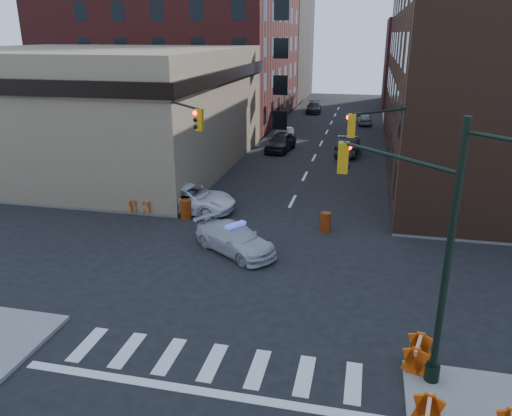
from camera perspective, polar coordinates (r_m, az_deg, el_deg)
The scene contains 27 objects.
ground at distance 22.62m, azimuth 0.26°, elevation -7.17°, with size 140.00×140.00×0.00m, color black.
sidewalk_nw at distance 60.06m, azimuth -14.73°, elevation 9.16°, with size 34.00×54.50×0.15m, color gray.
bank_building at distance 42.46m, azimuth -17.91°, elevation 10.89°, with size 22.00×22.00×9.00m, color #877358.
apartment_block at distance 64.00m, azimuth -8.73°, elevation 20.90°, with size 25.00×25.00×24.00m, color #5A1E1C.
commercial_row_ne at distance 43.23m, azimuth 25.00°, elevation 13.54°, with size 14.00×34.00×14.00m, color #482B1C.
filler_nw at distance 84.28m, azimuth -1.27°, elevation 17.98°, with size 20.00×18.00×16.00m, color #51473C.
filler_ne at distance 78.45m, azimuth 20.57°, elevation 15.24°, with size 16.00×16.00×12.00m, color #5A1E1C.
signal_pole_se at distance 15.34m, azimuth 18.11°, elevation -2.65°, with size 5.40×5.27×8.00m.
signal_pole_nw at distance 27.70m, azimuth -9.26°, elevation 7.11°, with size 3.58×3.67×8.00m.
signal_pole_ne at distance 25.80m, azimuth 15.77°, elevation 5.72°, with size 3.67×3.58×8.00m.
tree_ne_near at distance 46.33m, azimuth 16.80°, elevation 10.38°, with size 3.00×3.00×4.85m.
tree_ne_far at distance 54.24m, azimuth 16.34°, elevation 11.64°, with size 3.00×3.00×4.85m.
police_car at distance 24.22m, azimuth -2.41°, elevation -3.55°, with size 1.91×4.69×1.36m, color #B9BABE.
pickup at distance 30.02m, azimuth -7.71°, elevation 1.12°, with size 2.62×5.68×1.58m, color white.
parked_car_wnear at distance 45.38m, azimuth 2.84°, elevation 7.58°, with size 1.95×4.84×1.65m, color black.
parked_car_wfar at distance 49.62m, azimuth 3.17°, elevation 8.38°, with size 1.37×3.93×1.29m, color gray.
parked_car_wdeep at distance 68.18m, azimuth 6.63°, elevation 11.34°, with size 1.92×4.72×1.37m, color black.
parked_car_enear at distance 44.73m, azimuth 10.45°, elevation 7.11°, with size 1.75×5.02×1.65m, color black.
parked_car_efar at distance 60.12m, azimuth 12.28°, elevation 9.94°, with size 1.58×3.92×1.33m, color gray.
pedestrian_a at distance 29.41m, azimuth -9.61°, elevation 1.00°, with size 0.60×0.39×1.64m, color black.
pedestrian_b at distance 31.93m, azimuth -16.23°, elevation 2.31°, with size 0.98×0.76×2.01m, color black.
pedestrian_c at distance 35.12m, azimuth -15.80°, elevation 3.63°, with size 1.00×0.42×1.71m, color #1E202D.
barrel_road at distance 27.04m, azimuth 7.94°, elevation -1.58°, with size 0.58×0.58×1.04m, color red.
barrel_bank at distance 28.84m, azimuth -8.02°, elevation -0.15°, with size 0.62×0.62×1.11m, color orange.
barricade_se_a at distance 17.09m, azimuth 17.96°, elevation -15.55°, with size 1.19×0.60×0.90m, color #E5430A, non-canonical shape.
barricade_nw_a at distance 29.91m, azimuth -12.63°, elevation 0.30°, with size 1.11×0.56×0.83m, color orange, non-canonical shape.
barricade_nw_b at distance 30.08m, azimuth -13.31°, elevation 0.33°, with size 1.08×0.54×0.81m, color red, non-canonical shape.
Camera 1 is at (4.38, -19.75, 10.13)m, focal length 35.00 mm.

